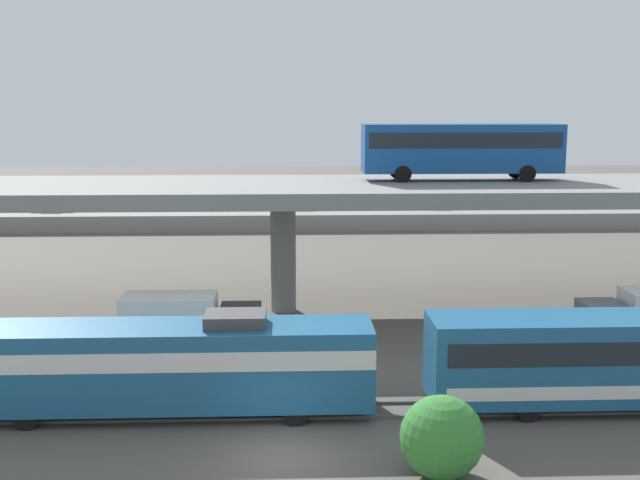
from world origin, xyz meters
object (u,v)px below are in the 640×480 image
transit_bus_on_overpass (461,146)px  parked_car_1 (155,198)px  service_truck_west (188,323)px  train_locomotive (144,362)px  parked_car_3 (510,197)px  parked_car_0 (296,201)px  parked_car_2 (431,200)px  parked_car_4 (52,203)px

transit_bus_on_overpass → parked_car_1: 44.11m
transit_bus_on_overpass → service_truck_west: size_ratio=1.76×
train_locomotive → parked_car_3: size_ratio=3.98×
transit_bus_on_overpass → parked_car_0: 35.18m
parked_car_1 → parked_car_2: (28.85, -2.83, -0.00)m
parked_car_0 → parked_car_4: 24.62m
service_truck_west → parked_car_3: size_ratio=1.54×
parked_car_2 → parked_car_1: bearing=-5.6°
transit_bus_on_overpass → parked_car_0: bearing=-73.6°
train_locomotive → parked_car_0: bearing=-97.4°
service_truck_west → parked_car_4: 46.09m
train_locomotive → parked_car_4: train_locomotive is taller
transit_bus_on_overpass → parked_car_2: transit_bus_on_overpass is taller
transit_bus_on_overpass → parked_car_1: size_ratio=2.77×
service_truck_west → parked_car_1: (-9.05, 45.60, 0.77)m
parked_car_1 → parked_car_0: bearing=-10.9°
parked_car_3 → parked_car_0: bearing=6.9°
service_truck_west → parked_car_2: size_ratio=1.69×
transit_bus_on_overpass → parked_car_4: size_ratio=2.94×
parked_car_0 → parked_car_2: same height
service_truck_west → parked_car_4: (-18.79, 42.08, 0.77)m
parked_car_2 → parked_car_3: 9.50m
train_locomotive → parked_car_1: bearing=-81.1°
parked_car_0 → parked_car_3: size_ratio=1.06×
parked_car_3 → transit_bus_on_overpass: bearing=69.5°
parked_car_1 → parked_car_3: (37.95, -0.09, -0.00)m
parked_car_0 → train_locomotive: bearing=82.6°
train_locomotive → transit_bus_on_overpass: (16.27, 17.39, 7.56)m
parked_car_0 → parked_car_2: (13.97, 0.05, -0.00)m
service_truck_west → transit_bus_on_overpass: bearing=32.0°
parked_car_4 → service_truck_west: bearing=-65.9°
service_truck_west → parked_car_3: 53.91m
train_locomotive → parked_car_2: (20.54, 50.45, 0.21)m
parked_car_0 → parked_car_3: bearing=-173.1°
parked_car_3 → parked_car_4: size_ratio=1.08×
parked_car_0 → service_truck_west: bearing=82.2°
parked_car_1 → parked_car_2: 28.99m
parked_car_0 → parked_car_4: bearing=1.5°
parked_car_1 → parked_car_2: bearing=-5.6°
parked_car_1 → parked_car_3: bearing=-0.1°
parked_car_4 → train_locomotive: bearing=-70.1°
parked_car_0 → parked_car_4: (-24.61, -0.64, -0.00)m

